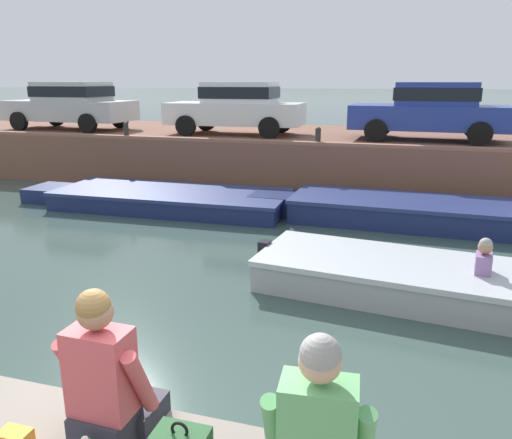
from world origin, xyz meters
name	(u,v)px	position (x,y,z in m)	size (l,w,h in m)	color
ground_plane	(274,266)	(0.00, 5.00, 0.00)	(400.00, 400.00, 0.00)	#384C47
far_quay_wall	(339,157)	(0.00, 13.00, 0.69)	(60.00, 6.00, 1.38)	brown
far_wall_coping	(325,144)	(0.00, 10.12, 1.42)	(60.00, 0.24, 0.08)	#925F4C
boat_moored_west_navy	(162,199)	(-3.59, 8.06, 0.22)	(6.67, 2.18, 0.44)	navy
boat_moored_central_navy	(404,211)	(2.01, 8.31, 0.26)	(6.36, 1.95, 0.52)	navy
motorboat_passing	(443,284)	(2.57, 4.39, 0.24)	(5.81, 2.17, 0.97)	#93999E
car_leftmost_silver	(71,103)	(-8.84, 12.06, 2.23)	(4.33, 2.06, 1.54)	#B7BABC
car_left_inner_white	(237,106)	(-3.00, 12.07, 2.23)	(4.11, 1.95, 1.54)	white
car_centre_blue	(431,109)	(2.53, 12.06, 2.23)	(4.17, 2.12, 1.54)	#233893
mooring_bollard_west	(126,129)	(-5.74, 10.25, 1.62)	(0.15, 0.15, 0.44)	#2D2B28
mooring_bollard_mid	(318,135)	(-0.21, 10.25, 1.62)	(0.15, 0.15, 0.44)	#2D2B28
person_seated_right	(107,381)	(0.37, -0.33, 1.28)	(0.54, 0.53, 0.97)	#282833
snack_bag	(15,439)	(-0.11, -0.56, 0.96)	(0.18, 0.12, 0.10)	orange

